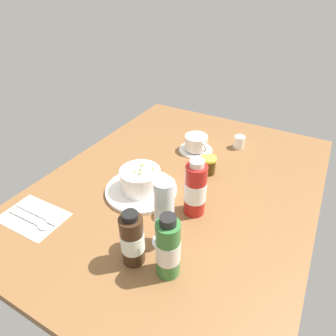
{
  "coord_description": "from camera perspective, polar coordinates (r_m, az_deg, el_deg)",
  "views": [
    {
      "loc": [
        69.18,
        33.7,
        58.29
      ],
      "look_at": [
        2.37,
        -3.37,
        6.09
      ],
      "focal_mm": 31.09,
      "sensor_mm": 36.0,
      "label": 1
    }
  ],
  "objects": [
    {
      "name": "ground_plane",
      "position": [
        0.97,
        2.41,
        -3.54
      ],
      "size": [
        110.0,
        84.0,
        3.0
      ],
      "primitive_type": "cube",
      "color": "brown"
    },
    {
      "name": "porridge_bowl",
      "position": [
        0.91,
        -5.38,
        -2.79
      ],
      "size": [
        22.5,
        22.5,
        8.84
      ],
      "color": "white",
      "rests_on": "ground_plane"
    },
    {
      "name": "cutlery_setting",
      "position": [
        0.92,
        -24.74,
        -8.73
      ],
      "size": [
        12.73,
        18.08,
        0.9
      ],
      "color": "white",
      "rests_on": "ground_plane"
    },
    {
      "name": "coffee_cup",
      "position": [
        1.13,
        5.51,
        4.79
      ],
      "size": [
        12.9,
        12.9,
        6.31
      ],
      "color": "white",
      "rests_on": "ground_plane"
    },
    {
      "name": "creamer_jug",
      "position": [
        1.18,
        13.8,
        5.02
      ],
      "size": [
        5.01,
        4.1,
        5.42
      ],
      "color": "white",
      "rests_on": "ground_plane"
    },
    {
      "name": "wine_glass",
      "position": [
        0.69,
        -0.75,
        -7.41
      ],
      "size": [
        6.51,
        6.51,
        19.51
      ],
      "color": "white",
      "rests_on": "ground_plane"
    },
    {
      "name": "jam_jar",
      "position": [
        1.0,
        7.83,
        0.57
      ],
      "size": [
        5.46,
        5.46,
        6.08
      ],
      "color": "#432C0B",
      "rests_on": "ground_plane"
    },
    {
      "name": "sauce_bottle_brown",
      "position": [
        0.69,
        -7.01,
        -13.74
      ],
      "size": [
        5.6,
        5.6,
        15.1
      ],
      "color": "#382314",
      "rests_on": "ground_plane"
    },
    {
      "name": "sauce_bottle_red",
      "position": [
        0.81,
        5.37,
        -4.2
      ],
      "size": [
        6.19,
        6.19,
        17.58
      ],
      "color": "#B21E19",
      "rests_on": "ground_plane"
    },
    {
      "name": "sauce_bottle_green",
      "position": [
        0.66,
        0.0,
        -15.49
      ],
      "size": [
        5.57,
        5.57,
        17.28
      ],
      "color": "#337233",
      "rests_on": "ground_plane"
    }
  ]
}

